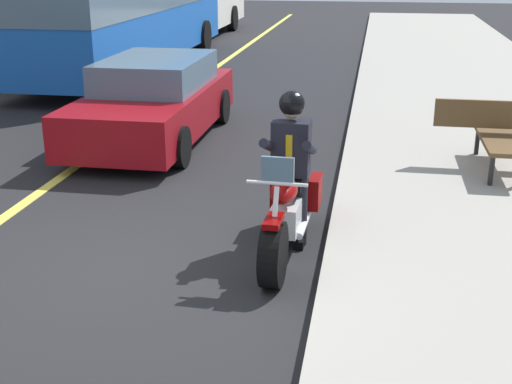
% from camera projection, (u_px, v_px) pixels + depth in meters
% --- Properties ---
extents(ground_plane, '(80.00, 80.00, 0.00)m').
position_uv_depth(ground_plane, '(125.00, 272.00, 7.07)').
color(ground_plane, black).
extents(motorcycle_main, '(2.22, 0.63, 1.26)m').
position_uv_depth(motorcycle_main, '(288.00, 212.00, 7.43)').
color(motorcycle_main, black).
rests_on(motorcycle_main, ground_plane).
extents(rider_main, '(0.63, 0.56, 1.74)m').
position_uv_depth(rider_main, '(291.00, 155.00, 7.41)').
color(rider_main, black).
rests_on(rider_main, ground_plane).
extents(car_dark, '(4.60, 1.92, 1.40)m').
position_uv_depth(car_dark, '(155.00, 100.00, 11.79)').
color(car_dark, maroon).
rests_on(car_dark, ground_plane).
extents(bench_sidewalk, '(1.80, 1.80, 0.95)m').
position_uv_depth(bench_sidewalk, '(499.00, 130.00, 9.80)').
color(bench_sidewalk, brown).
rests_on(bench_sidewalk, sidewalk_curb).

